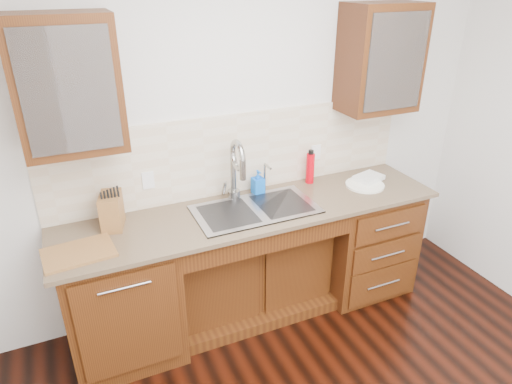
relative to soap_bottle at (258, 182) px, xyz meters
name	(u,v)px	position (x,y,z in m)	size (l,w,h in m)	color
wall_back	(233,132)	(-0.12, 0.16, 0.35)	(4.00, 0.10, 2.70)	silver
base_cabinet_left	(122,298)	(-1.07, -0.20, -0.56)	(0.70, 0.62, 0.88)	#593014
base_cabinet_center	(249,268)	(-0.12, -0.11, -0.65)	(1.20, 0.44, 0.70)	#593014
base_cabinet_right	(361,237)	(0.83, -0.20, -0.56)	(0.70, 0.62, 0.88)	#593014
countertop	(255,211)	(-0.12, -0.21, -0.10)	(2.70, 0.65, 0.03)	#84705B
backsplash	(237,154)	(-0.12, 0.10, 0.21)	(2.70, 0.02, 0.59)	beige
sink	(255,221)	(-0.12, -0.23, -0.17)	(0.84, 0.46, 0.19)	#9E9EA5
faucet	(233,172)	(-0.19, 0.00, 0.11)	(0.04, 0.04, 0.40)	#999993
filter_tap	(265,177)	(0.06, 0.01, 0.03)	(0.02, 0.02, 0.24)	#999993
upper_cabinet_left	(67,85)	(-1.17, -0.06, 0.83)	(0.55, 0.34, 0.75)	#593014
upper_cabinet_right	(380,59)	(0.93, -0.06, 0.83)	(0.55, 0.34, 0.75)	#593014
outlet_left	(148,180)	(-0.77, 0.09, 0.12)	(0.08, 0.01, 0.12)	white
outlet_right	(316,152)	(0.53, 0.09, 0.12)	(0.08, 0.01, 0.12)	white
soap_bottle	(258,182)	(0.00, 0.00, 0.00)	(0.08, 0.08, 0.18)	blue
water_bottle	(310,168)	(0.44, 0.01, 0.03)	(0.06, 0.06, 0.24)	red
plate	(365,185)	(0.80, -0.21, -0.08)	(0.29, 0.29, 0.02)	white
dish_towel	(369,178)	(0.87, -0.15, -0.06)	(0.21, 0.16, 0.03)	silver
knife_block	(112,211)	(-1.04, -0.07, 0.02)	(0.13, 0.20, 0.23)	#955728
cutting_board	(78,253)	(-1.28, -0.32, -0.08)	(0.40, 0.28, 0.02)	olive
cup_left_a	(51,96)	(-1.26, -0.06, 0.78)	(0.13, 0.13, 0.10)	white
cup_left_b	(96,93)	(-1.03, -0.06, 0.77)	(0.09, 0.09, 0.08)	silver
cup_right_a	(368,67)	(0.83, -0.06, 0.77)	(0.12, 0.12, 0.10)	white
cup_right_b	(387,65)	(1.00, -0.06, 0.78)	(0.11, 0.11, 0.10)	white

